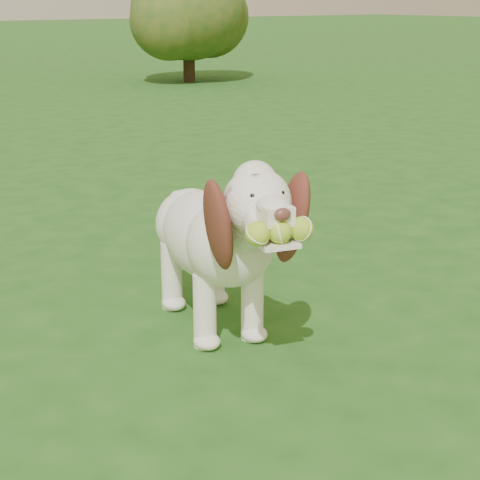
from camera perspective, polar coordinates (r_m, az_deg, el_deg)
ground at (r=3.07m, az=1.90°, el=-6.01°), size 80.00×80.00×0.00m
dog at (r=2.88m, az=-1.61°, el=0.44°), size 0.53×1.09×0.71m
shrub_d at (r=11.90m, az=-3.71°, el=15.95°), size 1.64×1.64×1.70m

